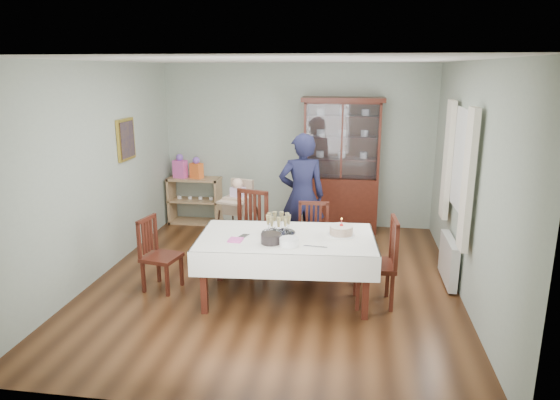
% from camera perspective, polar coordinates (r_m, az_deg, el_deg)
% --- Properties ---
extents(floor, '(5.00, 5.00, 0.00)m').
position_cam_1_polar(floor, '(6.39, -0.70, -9.29)').
color(floor, '#593319').
rests_on(floor, ground).
extents(room_shell, '(5.00, 5.00, 5.00)m').
position_cam_1_polar(room_shell, '(6.43, 0.01, 6.70)').
color(room_shell, '#9EAA99').
rests_on(room_shell, floor).
extents(dining_table, '(2.08, 1.29, 0.76)m').
position_cam_1_polar(dining_table, '(5.82, 0.74, -7.68)').
color(dining_table, '#481C12').
rests_on(dining_table, floor).
extents(china_cabinet, '(1.30, 0.48, 2.18)m').
position_cam_1_polar(china_cabinet, '(8.16, 7.03, 4.18)').
color(china_cabinet, '#481C12').
rests_on(china_cabinet, floor).
extents(sideboard, '(0.90, 0.38, 0.80)m').
position_cam_1_polar(sideboard, '(8.76, -9.69, -0.04)').
color(sideboard, tan).
rests_on(sideboard, floor).
extents(picture_frame, '(0.04, 0.48, 0.58)m').
position_cam_1_polar(picture_frame, '(7.34, -17.19, 6.63)').
color(picture_frame, gold).
rests_on(picture_frame, room_shell).
extents(window, '(0.04, 1.02, 1.22)m').
position_cam_1_polar(window, '(6.29, 20.18, 4.19)').
color(window, white).
rests_on(window, room_shell).
extents(curtain_left, '(0.07, 0.30, 1.55)m').
position_cam_1_polar(curtain_left, '(5.70, 20.70, 2.10)').
color(curtain_left, silver).
rests_on(curtain_left, room_shell).
extents(curtain_right, '(0.07, 0.30, 1.55)m').
position_cam_1_polar(curtain_right, '(6.89, 18.62, 4.33)').
color(curtain_right, silver).
rests_on(curtain_right, room_shell).
extents(radiator, '(0.10, 0.80, 0.55)m').
position_cam_1_polar(radiator, '(6.60, 18.71, -6.50)').
color(radiator, white).
rests_on(radiator, floor).
extents(chair_far_left, '(0.59, 0.59, 1.05)m').
position_cam_1_polar(chair_far_left, '(6.64, -3.88, -5.45)').
color(chair_far_left, '#481C12').
rests_on(chair_far_left, floor).
extents(chair_far_right, '(0.43, 0.43, 0.93)m').
position_cam_1_polar(chair_far_right, '(6.55, 3.75, -6.09)').
color(chair_far_right, '#481C12').
rests_on(chair_far_right, floor).
extents(chair_end_left, '(0.47, 0.47, 0.89)m').
position_cam_1_polar(chair_end_left, '(6.27, -13.43, -7.60)').
color(chair_end_left, '#481C12').
rests_on(chair_end_left, floor).
extents(chair_end_right, '(0.48, 0.48, 1.01)m').
position_cam_1_polar(chair_end_right, '(5.82, 10.81, -8.83)').
color(chair_end_right, '#481C12').
rests_on(chair_end_right, floor).
extents(woman, '(0.73, 0.57, 1.77)m').
position_cam_1_polar(woman, '(6.95, 2.51, 0.42)').
color(woman, black).
rests_on(woman, floor).
extents(high_chair, '(0.60, 0.60, 1.08)m').
position_cam_1_polar(high_chair, '(7.36, -4.76, -2.56)').
color(high_chair, black).
rests_on(high_chair, floor).
extents(champagne_tray, '(0.39, 0.39, 0.24)m').
position_cam_1_polar(champagne_tray, '(5.74, -0.19, -3.18)').
color(champagne_tray, silver).
rests_on(champagne_tray, dining_table).
extents(birthday_cake, '(0.31, 0.31, 0.21)m').
position_cam_1_polar(birthday_cake, '(5.74, 7.01, -3.51)').
color(birthday_cake, white).
rests_on(birthday_cake, dining_table).
extents(plate_stack_dark, '(0.25, 0.25, 0.11)m').
position_cam_1_polar(plate_stack_dark, '(5.46, -1.03, -4.42)').
color(plate_stack_dark, black).
rests_on(plate_stack_dark, dining_table).
extents(plate_stack_white, '(0.22, 0.22, 0.09)m').
position_cam_1_polar(plate_stack_white, '(5.38, 1.04, -4.82)').
color(plate_stack_white, white).
rests_on(plate_stack_white, dining_table).
extents(napkin_stack, '(0.16, 0.16, 0.02)m').
position_cam_1_polar(napkin_stack, '(5.56, -5.11, -4.57)').
color(napkin_stack, '#E052AA').
rests_on(napkin_stack, dining_table).
extents(cutlery, '(0.14, 0.17, 0.01)m').
position_cam_1_polar(cutlery, '(5.71, -4.50, -4.10)').
color(cutlery, silver).
rests_on(cutlery, dining_table).
extents(cake_knife, '(0.26, 0.05, 0.01)m').
position_cam_1_polar(cake_knife, '(5.37, 4.06, -5.32)').
color(cake_knife, silver).
rests_on(cake_knife, dining_table).
extents(gift_bag_pink, '(0.25, 0.19, 0.41)m').
position_cam_1_polar(gift_bag_pink, '(8.69, -11.35, 3.70)').
color(gift_bag_pink, '#E052AA').
rests_on(gift_bag_pink, sideboard).
extents(gift_bag_orange, '(0.24, 0.20, 0.37)m').
position_cam_1_polar(gift_bag_orange, '(8.60, -9.52, 3.54)').
color(gift_bag_orange, orange).
rests_on(gift_bag_orange, sideboard).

